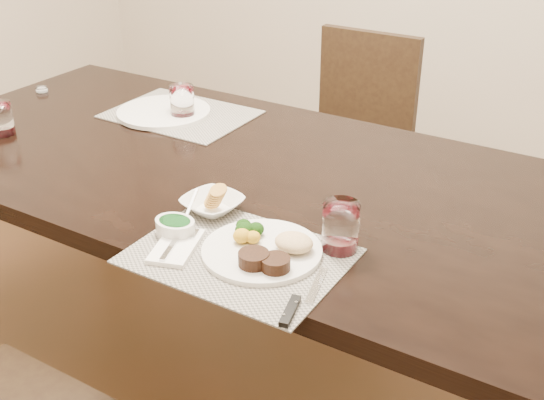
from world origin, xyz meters
The scene contains 15 objects.
ground_plane centered at (0.00, 0.00, 0.00)m, with size 4.50×4.50×0.00m, color #422D15.
dining_table centered at (0.00, 0.00, 0.67)m, with size 2.00×1.00×0.75m.
chair_far centered at (0.00, 0.93, 0.50)m, with size 0.42×0.42×0.90m.
placemat_near centered at (0.33, -0.39, 0.75)m, with size 0.46×0.34×0.00m, color gray.
placemat_far centered at (-0.32, 0.24, 0.75)m, with size 0.46×0.34×0.00m, color gray.
dinner_plate centered at (0.38, -0.36, 0.77)m, with size 0.27×0.27×0.05m.
napkin_fork centered at (0.20, -0.44, 0.76)m, with size 0.13×0.17×0.02m.
steak_knife centered at (0.53, -0.49, 0.76)m, with size 0.05×0.22×0.01m.
cracker_bowl centered at (0.16, -0.25, 0.77)m, with size 0.16×0.16×0.06m.
sauce_ramekin centered at (0.16, -0.39, 0.78)m, with size 0.10×0.15×0.08m.
wine_glass_near centered at (0.51, -0.25, 0.80)m, with size 0.08×0.08×0.11m.
far_plate centered at (-0.37, 0.21, 0.76)m, with size 0.31×0.31×0.01m, color silver.
wine_glass_far centered at (-0.29, 0.21, 0.80)m, with size 0.08×0.08×0.11m.
wine_glass_side centered at (-0.69, -0.18, 0.80)m, with size 0.07×0.07×0.10m.
salt_cellar centered at (-0.90, 0.16, 0.76)m, with size 0.04×0.04×0.02m.
Camera 1 is at (1.05, -1.43, 1.56)m, focal length 45.00 mm.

